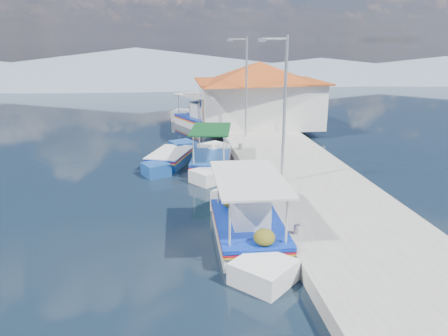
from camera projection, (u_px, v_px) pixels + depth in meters
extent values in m
plane|color=black|center=(174.00, 217.00, 16.00)|extent=(160.00, 160.00, 0.00)
cube|color=#AEABA3|center=(287.00, 162.00, 22.33)|extent=(5.00, 44.00, 0.50)
cylinder|color=#A5A8AD|center=(297.00, 229.00, 13.41)|extent=(0.20, 0.20, 0.30)
cylinder|color=#A5A8AD|center=(263.00, 180.00, 18.16)|extent=(0.20, 0.20, 0.30)
cylinder|color=#A5A8AD|center=(241.00, 146.00, 23.87)|extent=(0.20, 0.20, 0.30)
cylinder|color=#A5A8AD|center=(227.00, 126.00, 29.58)|extent=(0.20, 0.20, 0.30)
cube|color=white|center=(248.00, 234.00, 14.08)|extent=(2.10, 4.05, 0.88)
cube|color=white|center=(235.00, 202.00, 16.58)|extent=(2.08, 2.08, 0.97)
cube|color=white|center=(266.00, 275.00, 11.63)|extent=(2.02, 2.02, 0.83)
cube|color=#0C2DA3|center=(248.00, 223.00, 13.96)|extent=(2.16, 4.18, 0.06)
cube|color=red|center=(248.00, 225.00, 13.98)|extent=(2.16, 4.18, 0.05)
cube|color=yellow|center=(248.00, 227.00, 14.00)|extent=(2.16, 4.18, 0.04)
cube|color=#0C2DA3|center=(248.00, 221.00, 13.94)|extent=(2.18, 4.14, 0.05)
cube|color=brown|center=(248.00, 222.00, 13.95)|extent=(1.93, 3.97, 0.05)
cube|color=white|center=(250.00, 210.00, 13.54)|extent=(1.14, 1.22, 1.02)
cube|color=silver|center=(251.00, 195.00, 13.39)|extent=(1.24, 1.32, 0.06)
cylinder|color=beige|center=(217.00, 185.00, 15.24)|extent=(0.06, 0.06, 1.48)
cylinder|color=beige|center=(262.00, 183.00, 15.45)|extent=(0.06, 0.06, 1.48)
cylinder|color=beige|center=(232.00, 223.00, 12.03)|extent=(0.06, 0.06, 1.48)
cylinder|color=beige|center=(288.00, 220.00, 12.24)|extent=(0.06, 0.06, 1.48)
cube|color=silver|center=(249.00, 178.00, 13.53)|extent=(2.20, 4.06, 0.06)
ellipsoid|color=#4C4F15|center=(231.00, 201.00, 15.06)|extent=(0.70, 0.78, 0.53)
ellipsoid|color=#4C4F15|center=(247.00, 196.00, 15.60)|extent=(0.59, 0.65, 0.45)
ellipsoid|color=#4C4F15|center=(266.00, 237.00, 12.32)|extent=(0.63, 0.69, 0.47)
sphere|color=#DA3B06|center=(273.00, 194.00, 14.40)|extent=(0.37, 0.37, 0.37)
cube|color=white|center=(211.00, 165.00, 21.86)|extent=(2.33, 3.59, 0.85)
cube|color=white|center=(200.00, 153.00, 23.89)|extent=(1.80, 1.80, 0.94)
cube|color=white|center=(223.00, 178.00, 19.87)|extent=(1.75, 1.75, 0.81)
cube|color=#0C2DA3|center=(211.00, 158.00, 21.75)|extent=(2.40, 3.70, 0.05)
cube|color=red|center=(211.00, 159.00, 21.77)|extent=(2.40, 3.70, 0.04)
cube|color=yellow|center=(211.00, 160.00, 21.79)|extent=(2.40, 3.70, 0.04)
cube|color=navy|center=(211.00, 157.00, 21.73)|extent=(2.41, 3.67, 0.04)
cube|color=brown|center=(211.00, 157.00, 21.74)|extent=(2.18, 3.50, 0.04)
cylinder|color=beige|center=(191.00, 138.00, 22.63)|extent=(0.06, 0.06, 1.44)
cylinder|color=beige|center=(217.00, 137.00, 23.02)|extent=(0.06, 0.06, 1.44)
cylinder|color=beige|center=(204.00, 151.00, 20.05)|extent=(0.06, 0.06, 1.44)
cylinder|color=beige|center=(233.00, 149.00, 20.45)|extent=(0.06, 0.06, 1.44)
cube|color=#0C3F1A|center=(211.00, 129.00, 21.33)|extent=(2.42, 3.61, 0.06)
cube|color=navy|center=(170.00, 161.00, 22.71)|extent=(2.58, 3.45, 0.86)
cube|color=navy|center=(157.00, 150.00, 24.44)|extent=(1.56, 1.56, 0.95)
cube|color=navy|center=(184.00, 170.00, 21.01)|extent=(1.51, 1.51, 0.81)
cube|color=#0C2DA3|center=(170.00, 153.00, 22.60)|extent=(2.66, 3.56, 0.05)
cube|color=red|center=(170.00, 155.00, 22.62)|extent=(2.66, 3.56, 0.05)
cube|color=yellow|center=(170.00, 156.00, 22.64)|extent=(2.66, 3.56, 0.04)
cube|color=white|center=(170.00, 152.00, 22.58)|extent=(2.66, 3.53, 0.05)
cube|color=brown|center=(170.00, 153.00, 22.59)|extent=(2.44, 3.35, 0.05)
cube|color=white|center=(199.00, 123.00, 32.73)|extent=(3.59, 4.59, 0.96)
cube|color=white|center=(210.00, 116.00, 35.19)|extent=(1.98, 1.98, 1.06)
cube|color=white|center=(186.00, 130.00, 30.31)|extent=(1.93, 1.93, 0.91)
cube|color=#0C2DA3|center=(199.00, 118.00, 32.60)|extent=(3.70, 4.73, 0.06)
cube|color=red|center=(199.00, 119.00, 32.63)|extent=(3.70, 4.73, 0.05)
cube|color=yellow|center=(199.00, 120.00, 32.65)|extent=(3.70, 4.73, 0.04)
cube|color=#0C2DA3|center=(199.00, 117.00, 32.58)|extent=(3.70, 4.70, 0.05)
cube|color=brown|center=(199.00, 117.00, 32.59)|extent=(3.40, 4.45, 0.05)
cube|color=white|center=(197.00, 110.00, 32.15)|extent=(1.60, 1.68, 1.11)
cube|color=silver|center=(197.00, 103.00, 31.99)|extent=(1.74, 1.81, 0.06)
cylinder|color=beige|center=(196.00, 103.00, 34.17)|extent=(0.07, 0.07, 1.62)
cylinder|color=beige|center=(216.00, 104.00, 33.70)|extent=(0.07, 0.07, 1.62)
cylinder|color=beige|center=(179.00, 109.00, 31.02)|extent=(0.07, 0.07, 1.62)
cylinder|color=beige|center=(202.00, 110.00, 30.55)|extent=(0.07, 0.07, 1.62)
cube|color=silver|center=(198.00, 96.00, 32.13)|extent=(3.69, 4.64, 0.07)
cube|color=silver|center=(258.00, 103.00, 30.43)|extent=(8.00, 6.00, 3.00)
cube|color=#B64319|center=(259.00, 81.00, 29.99)|extent=(8.64, 6.48, 0.10)
pyramid|color=#B64319|center=(259.00, 72.00, 29.80)|extent=(10.49, 10.49, 1.40)
cube|color=brown|center=(204.00, 114.00, 29.15)|extent=(0.06, 1.00, 2.00)
cube|color=#0C2DA3|center=(201.00, 100.00, 31.36)|extent=(0.06, 1.20, 0.90)
cylinder|color=#A5A8AD|center=(284.00, 112.00, 17.44)|extent=(0.12, 0.12, 6.00)
cylinder|color=#A5A8AD|center=(275.00, 39.00, 16.57)|extent=(1.00, 0.08, 0.08)
cube|color=#A5A8AD|center=(262.00, 40.00, 16.53)|extent=(0.30, 0.14, 0.14)
cylinder|color=#A5A8AD|center=(246.00, 88.00, 26.01)|extent=(0.12, 0.12, 6.00)
cylinder|color=#A5A8AD|center=(238.00, 39.00, 25.14)|extent=(1.00, 0.08, 0.08)
cube|color=#A5A8AD|center=(230.00, 40.00, 25.09)|extent=(0.30, 0.14, 0.14)
cone|color=slate|center=(137.00, 66.00, 67.98)|extent=(96.00, 96.00, 5.50)
cone|color=slate|center=(320.00, 69.00, 71.76)|extent=(76.80, 76.80, 3.80)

